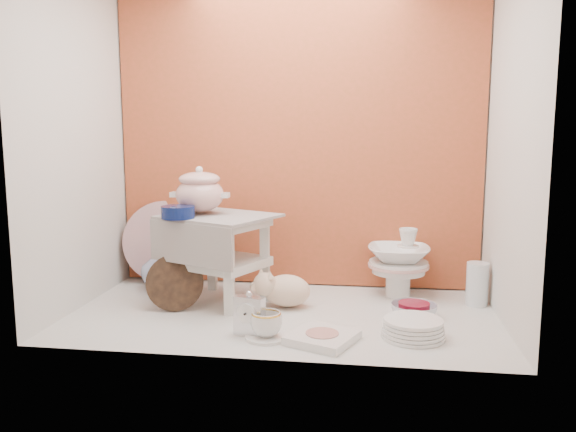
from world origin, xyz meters
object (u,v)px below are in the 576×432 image
Objects in this scene: dinner_plate_stack at (413,328)px; plush_pig at (287,290)px; blue_white_vase at (164,266)px; gold_rim_teacup at (266,324)px; soup_tureen at (200,190)px; crystal_bowl at (414,311)px; porcelain_tower at (398,262)px; step_stool at (220,259)px; mantel_clock at (249,314)px; floral_platter at (165,242)px.

plush_pig is at bearing 149.67° from dinner_plate_stack.
blue_white_vase is 0.87m from gold_rim_teacup.
crystal_bowl is (0.95, -0.14, -0.48)m from soup_tureen.
gold_rim_teacup is (-0.02, -0.39, -0.02)m from plush_pig.
dinner_plate_stack is at bearing -94.86° from crystal_bowl.
crystal_bowl is at bearing -80.52° from porcelain_tower.
step_stool reaches higher than gold_rim_teacup.
gold_rim_teacup is (0.62, -0.60, -0.06)m from blue_white_vase.
soup_tureen is 0.98m from porcelain_tower.
blue_white_vase is at bearing 166.72° from crystal_bowl.
dinner_plate_stack reaches higher than crystal_bowl.
step_stool reaches higher than plush_pig.
step_stool is at bearing 135.10° from mantel_clock.
floral_platter is 0.95m from mantel_clock.
floral_platter is (-0.37, 0.30, 0.01)m from step_stool.
soup_tureen is at bearing 171.50° from crystal_bowl.
step_stool reaches higher than porcelain_tower.
step_stool is at bearing 156.98° from dinner_plate_stack.
crystal_bowl is (0.86, -0.12, -0.17)m from step_stool.
porcelain_tower is (-0.05, 0.31, 0.13)m from crystal_bowl.
floral_platter is 1.76× the size of dinner_plate_stack.
soup_tureen reaches higher than plush_pig.
mantel_clock is 0.62m from dinner_plate_stack.
dinner_plate_stack is 1.25× the size of crystal_bowl.
porcelain_tower is at bearing 10.72° from soup_tureen.
plush_pig is at bearing -10.14° from soup_tureen.
gold_rim_teacup is at bearing -31.50° from step_stool.
crystal_bowl is at bearing -8.50° from soup_tureen.
soup_tureen is 0.47m from blue_white_vase.
blue_white_vase is 0.88× the size of plush_pig.
soup_tureen is 1.08m from crystal_bowl.
gold_rim_teacup is (0.07, -0.02, -0.03)m from mantel_clock.
blue_white_vase is 0.98× the size of dinner_plate_stack.
dinner_plate_stack is 0.73× the size of porcelain_tower.
porcelain_tower reaches higher than crystal_bowl.
dinner_plate_stack is (1.16, -0.52, -0.08)m from blue_white_vase.
blue_white_vase is at bearing -72.00° from floral_platter.
crystal_bowl is 0.34m from porcelain_tower.
plush_pig is (0.09, 0.37, -0.01)m from mantel_clock.
crystal_bowl is at bearing 29.81° from gold_rim_teacup.
mantel_clock reaches higher than crystal_bowl.
blue_white_vase is at bearing 178.61° from step_stool.
plush_pig is (0.41, -0.07, -0.43)m from soup_tureen.
floral_platter reaches higher than gold_rim_teacup.
crystal_bowl is (0.02, 0.24, -0.01)m from dinner_plate_stack.
gold_rim_teacup is at bearing -93.10° from plush_pig.
floral_platter is 2.20× the size of crystal_bowl.
plush_pig reaches higher than crystal_bowl.
step_stool is 1.09× the size of floral_platter.
blue_white_vase is (0.05, -0.14, -0.09)m from floral_platter.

